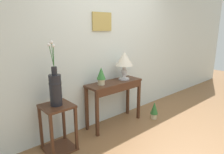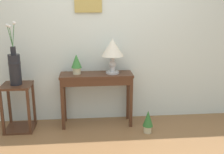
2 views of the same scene
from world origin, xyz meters
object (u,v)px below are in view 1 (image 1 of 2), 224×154
at_px(table_lamp, 124,60).
at_px(potted_plant_floor, 154,110).
at_px(flower_vase_tall, 55,87).
at_px(console_table, 115,90).
at_px(potted_plant_on_console, 101,75).
at_px(pedestal_stand_left, 58,128).

relative_size(table_lamp, potted_plant_floor, 1.51).
relative_size(flower_vase_tall, potted_plant_floor, 2.59).
height_order(console_table, table_lamp, table_lamp).
bearing_deg(table_lamp, potted_plant_on_console, 179.23).
relative_size(table_lamp, potted_plant_on_console, 1.74).
relative_size(pedestal_stand_left, potted_plant_floor, 2.03).
xyz_separation_m(console_table, flower_vase_tall, (-1.10, -0.05, 0.28)).
distance_m(potted_plant_on_console, potted_plant_floor, 1.27).
distance_m(console_table, potted_plant_floor, 0.89).
height_order(flower_vase_tall, potted_plant_floor, flower_vase_tall).
height_order(potted_plant_on_console, potted_plant_floor, potted_plant_on_console).
bearing_deg(table_lamp, potted_plant_floor, -37.50).
bearing_deg(console_table, potted_plant_on_console, 174.29).
distance_m(console_table, table_lamp, 0.53).
relative_size(potted_plant_on_console, potted_plant_floor, 0.87).
bearing_deg(potted_plant_on_console, pedestal_stand_left, -174.53).
bearing_deg(table_lamp, console_table, -174.89).
height_order(console_table, potted_plant_floor, console_table).
distance_m(table_lamp, potted_plant_floor, 1.10).
bearing_deg(pedestal_stand_left, flower_vase_tall, 100.13).
bearing_deg(console_table, potted_plant_floor, -25.61).
xyz_separation_m(pedestal_stand_left, potted_plant_floor, (1.79, -0.28, -0.15)).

